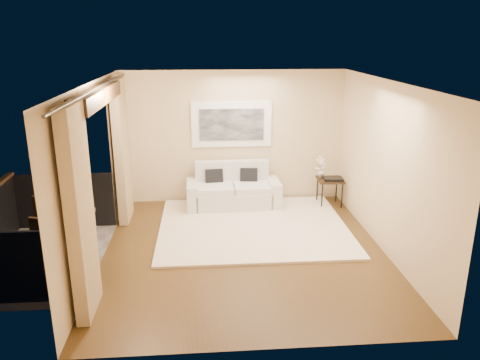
{
  "coord_description": "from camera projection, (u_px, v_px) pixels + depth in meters",
  "views": [
    {
      "loc": [
        -0.62,
        -6.88,
        3.37
      ],
      "look_at": [
        -0.03,
        0.51,
        1.05
      ],
      "focal_mm": 35.0,
      "sensor_mm": 36.0,
      "label": 1
    }
  ],
  "objects": [
    {
      "name": "curtains",
      "position": [
        105.0,
        175.0,
        7.04
      ],
      "size": [
        0.16,
        4.8,
        2.64
      ],
      "color": "tan",
      "rests_on": "ground"
    },
    {
      "name": "floor",
      "position": [
        244.0,
        251.0,
        7.6
      ],
      "size": [
        5.0,
        5.0,
        0.0
      ],
      "primitive_type": "plane",
      "color": "#533918",
      "rests_on": "ground"
    },
    {
      "name": "ice_bucket",
      "position": [
        56.0,
        208.0,
        6.92
      ],
      "size": [
        0.18,
        0.18,
        0.2
      ],
      "primitive_type": "cylinder",
      "color": "white",
      "rests_on": "bistro_table"
    },
    {
      "name": "balcony",
      "position": [
        34.0,
        248.0,
        7.3
      ],
      "size": [
        1.81,
        2.6,
        1.17
      ],
      "color": "#605B56",
      "rests_on": "ground"
    },
    {
      "name": "balcony_chair_near",
      "position": [
        42.0,
        249.0,
        6.39
      ],
      "size": [
        0.54,
        0.54,
        0.98
      ],
      "rotation": [
        0.0,
        0.0,
        -0.33
      ],
      "color": "black",
      "rests_on": "balcony"
    },
    {
      "name": "sofa",
      "position": [
        233.0,
        191.0,
        9.49
      ],
      "size": [
        1.88,
        0.85,
        0.89
      ],
      "rotation": [
        0.0,
        0.0,
        0.03
      ],
      "color": "silver",
      "rests_on": "floor"
    },
    {
      "name": "bistro_table",
      "position": [
        65.0,
        220.0,
        6.92
      ],
      "size": [
        0.77,
        0.77,
        0.81
      ],
      "rotation": [
        0.0,
        0.0,
        -0.13
      ],
      "color": "black",
      "rests_on": "balcony"
    },
    {
      "name": "glass_b",
      "position": [
        80.0,
        210.0,
        6.94
      ],
      "size": [
        0.06,
        0.06,
        0.12
      ],
      "primitive_type": "cylinder",
      "color": "white",
      "rests_on": "bistro_table"
    },
    {
      "name": "rug",
      "position": [
        253.0,
        226.0,
        8.51
      ],
      "size": [
        3.37,
        2.94,
        0.04
      ],
      "primitive_type": "cube",
      "rotation": [
        0.0,
        0.0,
        -0.0
      ],
      "color": "#FEEACC",
      "rests_on": "floor"
    },
    {
      "name": "side_table",
      "position": [
        330.0,
        182.0,
        9.5
      ],
      "size": [
        0.53,
        0.53,
        0.56
      ],
      "rotation": [
        0.0,
        0.0,
        -0.05
      ],
      "color": "black",
      "rests_on": "floor"
    },
    {
      "name": "orchid",
      "position": [
        321.0,
        167.0,
        9.52
      ],
      "size": [
        0.28,
        0.24,
        0.45
      ],
      "primitive_type": "imported",
      "rotation": [
        0.0,
        0.0,
        0.4
      ],
      "color": "white",
      "rests_on": "side_table"
    },
    {
      "name": "balcony_chair_far",
      "position": [
        54.0,
        223.0,
        7.1
      ],
      "size": [
        0.59,
        0.6,
        1.08
      ],
      "rotation": [
        0.0,
        0.0,
        2.81
      ],
      "color": "black",
      "rests_on": "balcony"
    },
    {
      "name": "artwork",
      "position": [
        232.0,
        124.0,
        9.46
      ],
      "size": [
        1.62,
        0.07,
        0.92
      ],
      "color": "white",
      "rests_on": "room_shell"
    },
    {
      "name": "vase",
      "position": [
        58.0,
        214.0,
        6.71
      ],
      "size": [
        0.04,
        0.04,
        0.18
      ],
      "primitive_type": "cylinder",
      "color": "white",
      "rests_on": "bistro_table"
    },
    {
      "name": "candle",
      "position": [
        73.0,
        210.0,
        7.02
      ],
      "size": [
        0.06,
        0.06,
        0.07
      ],
      "primitive_type": "cylinder",
      "color": "red",
      "rests_on": "bistro_table"
    },
    {
      "name": "tray",
      "position": [
        333.0,
        179.0,
        9.42
      ],
      "size": [
        0.4,
        0.31,
        0.05
      ],
      "primitive_type": "cube",
      "rotation": [
        0.0,
        0.0,
        -0.09
      ],
      "color": "black",
      "rests_on": "side_table"
    },
    {
      "name": "room_shell",
      "position": [
        97.0,
        96.0,
        6.69
      ],
      "size": [
        5.0,
        6.4,
        5.0
      ],
      "color": "white",
      "rests_on": "ground"
    },
    {
      "name": "glass_a",
      "position": [
        72.0,
        213.0,
        6.83
      ],
      "size": [
        0.06,
        0.06,
        0.12
      ],
      "primitive_type": "cylinder",
      "color": "silver",
      "rests_on": "bistro_table"
    }
  ]
}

